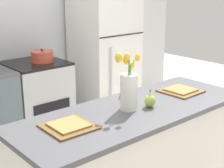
% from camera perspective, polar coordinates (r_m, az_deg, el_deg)
% --- Properties ---
extents(back_wall, '(5.20, 0.08, 2.70)m').
position_cam_1_polar(back_wall, '(3.94, -17.23, 10.40)').
color(back_wall, silver).
rests_on(back_wall, ground_plane).
extents(kitchen_island, '(1.80, 0.66, 0.88)m').
position_cam_1_polar(kitchen_island, '(2.59, 3.73, -13.19)').
color(kitchen_island, silver).
rests_on(kitchen_island, ground_plane).
extents(stove_range, '(0.60, 0.61, 0.92)m').
position_cam_1_polar(stove_range, '(3.82, -12.25, -3.16)').
color(stove_range, '#B2B5B7').
rests_on(stove_range, ground_plane).
extents(refrigerator, '(0.68, 0.67, 1.85)m').
position_cam_1_polar(refrigerator, '(4.21, -1.26, 5.62)').
color(refrigerator, white).
rests_on(refrigerator, ground_plane).
extents(flower_vase, '(0.15, 0.14, 0.41)m').
position_cam_1_polar(flower_vase, '(2.32, 2.77, -0.65)').
color(flower_vase, silver).
rests_on(flower_vase, kitchen_island).
extents(pear_figurine, '(0.08, 0.08, 0.13)m').
position_cam_1_polar(pear_figurine, '(2.41, 6.31, -2.69)').
color(pear_figurine, '#9EBC47').
rests_on(pear_figurine, kitchen_island).
extents(plate_setting_left, '(0.29, 0.29, 0.02)m').
position_cam_1_polar(plate_setting_left, '(2.10, -7.19, -6.94)').
color(plate_setting_left, brown).
rests_on(plate_setting_left, kitchen_island).
extents(plate_setting_right, '(0.29, 0.29, 0.02)m').
position_cam_1_polar(plate_setting_right, '(2.80, 11.33, -1.07)').
color(plate_setting_right, brown).
rests_on(plate_setting_right, kitchen_island).
extents(cooking_pot, '(0.24, 0.24, 0.14)m').
position_cam_1_polar(cooking_pot, '(3.69, -11.53, 4.53)').
color(cooking_pot, '#CC4C38').
rests_on(cooking_pot, stove_range).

